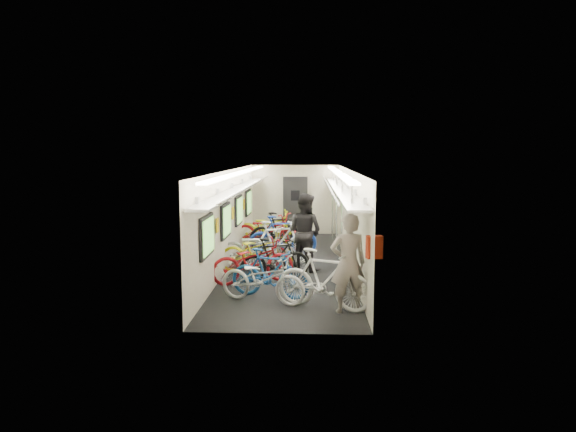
# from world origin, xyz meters

# --- Properties ---
(train_car_shell) EXTENTS (10.00, 10.00, 10.00)m
(train_car_shell) POSITION_xyz_m (-0.36, 0.71, 1.66)
(train_car_shell) COLOR black
(train_car_shell) RESTS_ON ground
(bicycle_0) EXTENTS (1.85, 1.21, 0.92)m
(bicycle_0) POSITION_xyz_m (-0.38, -3.32, 0.46)
(bicycle_0) COLOR #B2B1B6
(bicycle_0) RESTS_ON ground
(bicycle_1) EXTENTS (1.68, 0.90, 0.97)m
(bicycle_1) POSITION_xyz_m (-0.27, -2.99, 0.48)
(bicycle_1) COLOR navy
(bicycle_1) RESTS_ON ground
(bicycle_2) EXTENTS (1.96, 1.35, 0.97)m
(bicycle_2) POSITION_xyz_m (-0.72, -1.89, 0.49)
(bicycle_2) COLOR maroon
(bicycle_2) RESTS_ON ground
(bicycle_3) EXTENTS (1.67, 1.03, 0.97)m
(bicycle_3) POSITION_xyz_m (-0.26, -1.69, 0.49)
(bicycle_3) COLOR black
(bicycle_3) RESTS_ON ground
(bicycle_4) EXTENTS (1.91, 1.10, 0.95)m
(bicycle_4) POSITION_xyz_m (-0.75, -0.65, 0.48)
(bicycle_4) COLOR gold
(bicycle_4) RESTS_ON ground
(bicycle_5) EXTENTS (1.98, 1.30, 1.16)m
(bicycle_5) POSITION_xyz_m (-0.30, -0.21, 0.58)
(bicycle_5) COLOR silver
(bicycle_5) RESTS_ON ground
(bicycle_6) EXTENTS (2.06, 1.10, 1.03)m
(bicycle_6) POSITION_xyz_m (-0.74, -0.57, 0.51)
(bicycle_6) COLOR #A3A2A6
(bicycle_6) RESTS_ON ground
(bicycle_7) EXTENTS (2.00, 1.06, 1.16)m
(bicycle_7) POSITION_xyz_m (-0.23, 0.81, 0.58)
(bicycle_7) COLOR navy
(bicycle_7) RESTS_ON ground
(bicycle_8) EXTENTS (2.25, 1.56, 1.12)m
(bicycle_8) POSITION_xyz_m (-0.72, 1.79, 0.56)
(bicycle_8) COLOR #9E1115
(bicycle_8) RESTS_ON ground
(bicycle_9) EXTENTS (1.93, 0.66, 1.14)m
(bicycle_9) POSITION_xyz_m (-0.27, 1.74, 0.57)
(bicycle_9) COLOR black
(bicycle_9) RESTS_ON ground
(bicycle_10) EXTENTS (2.12, 1.04, 1.07)m
(bicycle_10) POSITION_xyz_m (-0.76, 2.85, 0.53)
(bicycle_10) COLOR #D2DC14
(bicycle_10) RESTS_ON ground
(bicycle_11) EXTENTS (1.90, 1.19, 1.10)m
(bicycle_11) POSITION_xyz_m (0.77, -3.70, 0.55)
(bicycle_11) COLOR silver
(bicycle_11) RESTS_ON ground
(passenger_near) EXTENTS (0.71, 0.53, 1.78)m
(passenger_near) POSITION_xyz_m (1.19, -3.86, 0.89)
(passenger_near) COLOR gray
(passenger_near) RESTS_ON ground
(passenger_mid) EXTENTS (1.14, 1.08, 1.86)m
(passenger_mid) POSITION_xyz_m (0.38, -0.59, 0.93)
(passenger_mid) COLOR black
(passenger_mid) RESTS_ON ground
(backpack) EXTENTS (0.28, 0.19, 0.38)m
(backpack) POSITION_xyz_m (1.57, -4.38, 1.28)
(backpack) COLOR #A62610
(backpack) RESTS_ON passenger_near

